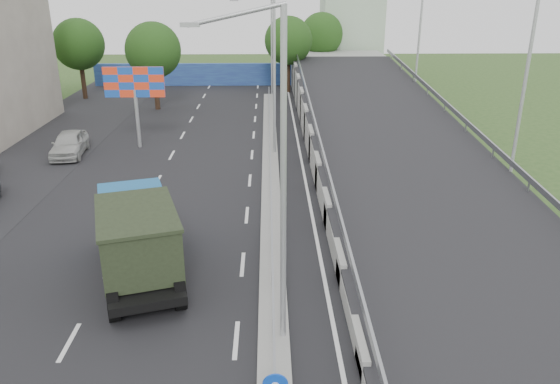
{
  "coord_description": "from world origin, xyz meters",
  "views": [
    {
      "loc": [
        -0.13,
        -8.58,
        10.73
      ],
      "look_at": [
        0.37,
        13.48,
        2.2
      ],
      "focal_mm": 35.0,
      "sensor_mm": 36.0,
      "label": 1
    }
  ],
  "objects_px": {
    "church": "(351,29)",
    "dump_truck": "(137,236)",
    "billboard": "(134,87)",
    "parked_car_e": "(69,144)",
    "lamp_post_mid": "(271,66)",
    "lamp_post_far": "(270,36)",
    "lamp_post_near": "(277,168)"
  },
  "relations": [
    {
      "from": "church",
      "to": "dump_truck",
      "type": "xyz_separation_m",
      "value": [
        -15.13,
        -49.75,
        -3.59
      ]
    },
    {
      "from": "billboard",
      "to": "parked_car_e",
      "type": "bearing_deg",
      "value": -157.08
    },
    {
      "from": "dump_truck",
      "to": "parked_car_e",
      "type": "bearing_deg",
      "value": 99.69
    },
    {
      "from": "lamp_post_mid",
      "to": "church",
      "type": "xyz_separation_m",
      "value": [
        9.89,
        34.0,
        -0.5
      ]
    },
    {
      "from": "billboard",
      "to": "dump_truck",
      "type": "height_order",
      "value": "billboard"
    },
    {
      "from": "lamp_post_far",
      "to": "parked_car_e",
      "type": "distance_m",
      "value": 24.35
    },
    {
      "from": "church",
      "to": "lamp_post_near",
      "type": "bearing_deg",
      "value": -100.38
    },
    {
      "from": "lamp_post_near",
      "to": "lamp_post_mid",
      "type": "bearing_deg",
      "value": 90.0
    },
    {
      "from": "lamp_post_near",
      "to": "lamp_post_mid",
      "type": "distance_m",
      "value": 20.0
    },
    {
      "from": "lamp_post_mid",
      "to": "church",
      "type": "distance_m",
      "value": 35.41
    },
    {
      "from": "lamp_post_far",
      "to": "lamp_post_mid",
      "type": "bearing_deg",
      "value": -90.0
    },
    {
      "from": "church",
      "to": "lamp_post_far",
      "type": "bearing_deg",
      "value": -125.24
    },
    {
      "from": "dump_truck",
      "to": "lamp_post_mid",
      "type": "bearing_deg",
      "value": 54.53
    },
    {
      "from": "parked_car_e",
      "to": "billboard",
      "type": "bearing_deg",
      "value": 16.55
    },
    {
      "from": "lamp_post_far",
      "to": "billboard",
      "type": "bearing_deg",
      "value": -116.84
    },
    {
      "from": "lamp_post_mid",
      "to": "parked_car_e",
      "type": "distance_m",
      "value": 14.21
    },
    {
      "from": "lamp_post_near",
      "to": "lamp_post_far",
      "type": "bearing_deg",
      "value": 90.0
    },
    {
      "from": "lamp_post_mid",
      "to": "parked_car_e",
      "type": "relative_size",
      "value": 2.15
    },
    {
      "from": "lamp_post_mid",
      "to": "lamp_post_far",
      "type": "bearing_deg",
      "value": 90.0
    },
    {
      "from": "parked_car_e",
      "to": "church",
      "type": "bearing_deg",
      "value": 49.15
    },
    {
      "from": "lamp_post_near",
      "to": "lamp_post_mid",
      "type": "height_order",
      "value": "same"
    },
    {
      "from": "lamp_post_mid",
      "to": "dump_truck",
      "type": "xyz_separation_m",
      "value": [
        -5.24,
        -15.75,
        -4.09
      ]
    },
    {
      "from": "church",
      "to": "dump_truck",
      "type": "height_order",
      "value": "church"
    },
    {
      "from": "church",
      "to": "parked_car_e",
      "type": "distance_m",
      "value": 41.21
    },
    {
      "from": "lamp_post_far",
      "to": "parked_car_e",
      "type": "bearing_deg",
      "value": -123.92
    },
    {
      "from": "lamp_post_far",
      "to": "billboard",
      "type": "distance_m",
      "value": 20.24
    },
    {
      "from": "lamp_post_near",
      "to": "billboard",
      "type": "bearing_deg",
      "value": 112.49
    },
    {
      "from": "lamp_post_near",
      "to": "billboard",
      "type": "height_order",
      "value": "lamp_post_near"
    },
    {
      "from": "church",
      "to": "parked_car_e",
      "type": "xyz_separation_m",
      "value": [
        -23.19,
        -33.77,
        -4.51
      ]
    },
    {
      "from": "dump_truck",
      "to": "lamp_post_near",
      "type": "bearing_deg",
      "value": -56.11
    },
    {
      "from": "dump_truck",
      "to": "parked_car_e",
      "type": "xyz_separation_m",
      "value": [
        -8.06,
        15.98,
        -0.92
      ]
    },
    {
      "from": "church",
      "to": "dump_truck",
      "type": "bearing_deg",
      "value": -106.92
    }
  ]
}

